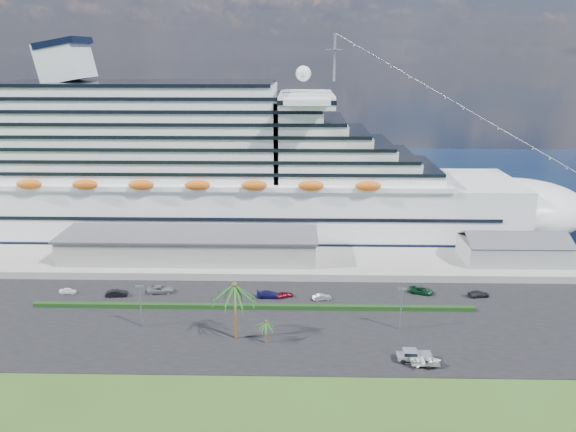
{
  "coord_description": "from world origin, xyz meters",
  "views": [
    {
      "loc": [
        1.34,
        -86.04,
        49.55
      ],
      "look_at": [
        -1.24,
        30.0,
        15.38
      ],
      "focal_mm": 35.0,
      "sensor_mm": 36.0,
      "label": 1
    }
  ],
  "objects_px": {
    "boat_trailer": "(426,361)",
    "cruise_ship": "(217,176)",
    "parked_car_3": "(269,294)",
    "pickup_truck": "(414,355)"
  },
  "relations": [
    {
      "from": "parked_car_3",
      "to": "boat_trailer",
      "type": "height_order",
      "value": "boat_trailer"
    },
    {
      "from": "cruise_ship",
      "to": "parked_car_3",
      "type": "xyz_separation_m",
      "value": [
        16.47,
        -42.63,
        -15.84
      ]
    },
    {
      "from": "parked_car_3",
      "to": "boat_trailer",
      "type": "relative_size",
      "value": 0.87
    },
    {
      "from": "parked_car_3",
      "to": "pickup_truck",
      "type": "xyz_separation_m",
      "value": [
        25.38,
        -24.42,
        0.37
      ]
    },
    {
      "from": "cruise_ship",
      "to": "parked_car_3",
      "type": "distance_m",
      "value": 48.37
    },
    {
      "from": "pickup_truck",
      "to": "boat_trailer",
      "type": "bearing_deg",
      "value": -47.5
    },
    {
      "from": "cruise_ship",
      "to": "parked_car_3",
      "type": "height_order",
      "value": "cruise_ship"
    },
    {
      "from": "cruise_ship",
      "to": "pickup_truck",
      "type": "xyz_separation_m",
      "value": [
        41.85,
        -67.05,
        -15.47
      ]
    },
    {
      "from": "boat_trailer",
      "to": "parked_car_3",
      "type": "bearing_deg",
      "value": 135.88
    },
    {
      "from": "boat_trailer",
      "to": "cruise_ship",
      "type": "bearing_deg",
      "value": 122.28
    }
  ]
}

